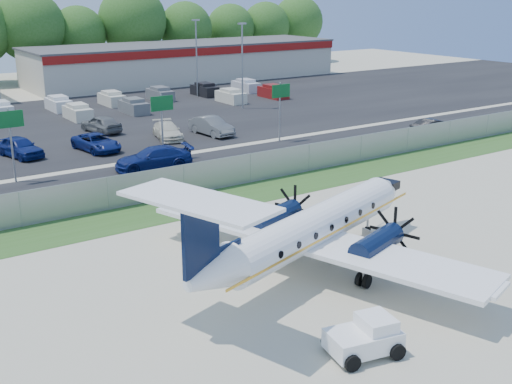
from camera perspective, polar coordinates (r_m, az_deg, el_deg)
ground at (r=29.74m, az=6.57°, el=-7.12°), size 170.00×170.00×0.00m
grass_verge at (r=38.93m, az=-4.98°, el=-1.03°), size 170.00×4.00×0.02m
access_road at (r=44.90m, az=-9.38°, el=1.33°), size 170.00×8.00×0.02m
parking_lot at (r=64.09m, az=-17.45°, el=5.60°), size 170.00×32.00×0.02m
perimeter_fence at (r=40.31m, az=-6.41°, el=1.06°), size 120.00×0.06×1.99m
building_east at (r=93.76m, az=-6.25°, el=11.45°), size 44.40×12.40×5.24m
sign_left at (r=45.17m, az=-21.01°, el=5.20°), size 1.80×0.26×5.00m
sign_mid at (r=48.78m, az=-8.35°, el=7.01°), size 1.80×0.26×5.00m
sign_right at (r=54.41m, az=2.19°, el=8.26°), size 1.80×0.26×5.00m
light_pole_ne at (r=69.90m, az=-1.23°, el=11.66°), size 0.90×0.35×9.09m
light_pole_se at (r=78.43m, az=-5.32°, el=12.22°), size 0.90×0.35×9.09m
aircraft at (r=29.15m, az=4.99°, el=-3.19°), size 17.43×17.00×5.34m
pushback_tug at (r=23.50m, az=9.76°, el=-12.56°), size 2.77×2.24×1.36m
baggage_cart_far at (r=31.58m, az=8.85°, el=-4.74°), size 2.04×1.28×1.05m
cone_nose at (r=34.15m, az=6.61°, el=-3.27°), size 0.43×0.43×0.61m
cone_starboard_wing at (r=41.77m, az=-6.60°, el=0.57°), size 0.37×0.37×0.53m
road_car_mid at (r=46.91m, az=-9.04°, el=2.03°), size 5.87×3.20×1.61m
road_car_east at (r=59.32m, az=15.58°, el=4.85°), size 4.73×2.31×1.49m
parked_car_b at (r=52.93m, az=-20.17°, el=2.94°), size 3.03×5.03×1.60m
parked_car_c at (r=53.21m, az=-13.94°, el=3.57°), size 2.99×5.24×1.38m
parked_car_d at (r=56.42m, az=-7.84°, el=4.70°), size 3.09×5.15×1.40m
parked_car_e at (r=57.57m, az=-3.95°, el=5.08°), size 2.16×5.06×1.62m
parked_car_g at (r=60.13m, az=-13.56°, el=5.17°), size 2.72×4.94×1.59m
far_parking_rows at (r=68.82m, az=-18.71°, el=6.25°), size 56.00×10.00×1.60m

